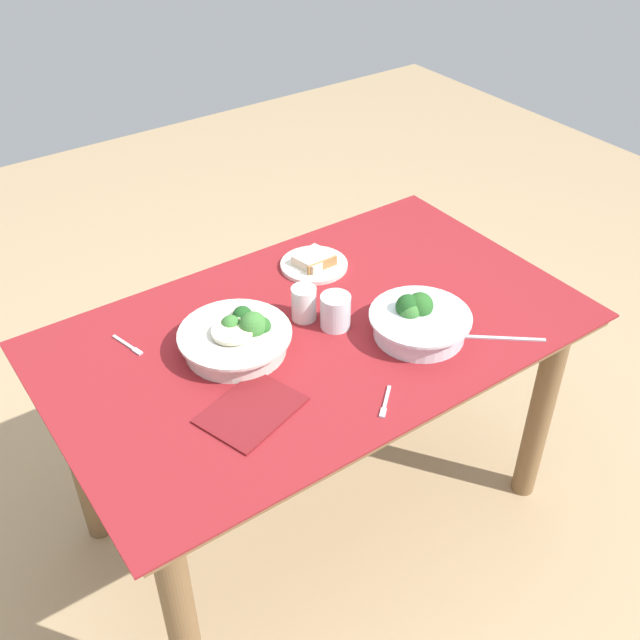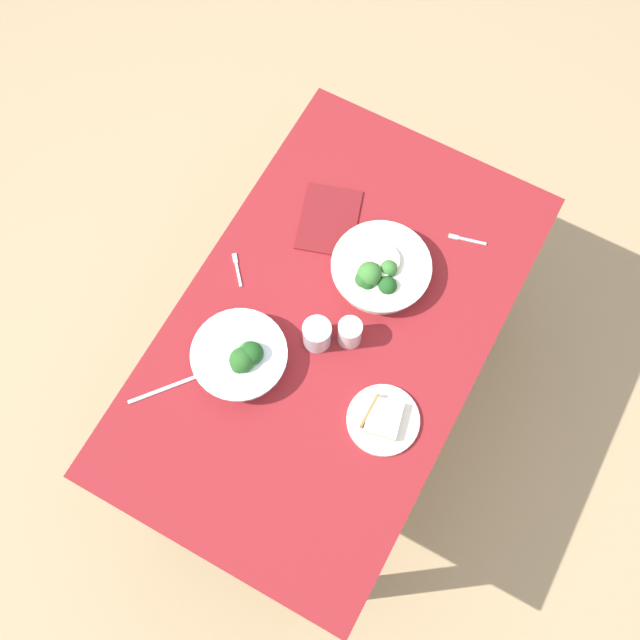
{
  "view_description": "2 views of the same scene",
  "coord_description": "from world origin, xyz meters",
  "px_view_note": "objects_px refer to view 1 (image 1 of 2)",
  "views": [
    {
      "loc": [
        -0.85,
        -1.23,
        1.86
      ],
      "look_at": [
        0.02,
        0.01,
        0.72
      ],
      "focal_mm": 41.98,
      "sensor_mm": 36.0,
      "label": 1
    },
    {
      "loc": [
        0.66,
        0.33,
        2.72
      ],
      "look_at": [
        -0.0,
        -0.04,
        0.72
      ],
      "focal_mm": 44.46,
      "sensor_mm": 36.0,
      "label": 2
    }
  ],
  "objects_px": {
    "water_glass_side": "(335,311)",
    "fork_by_far_bowl": "(129,346)",
    "water_glass_center": "(303,304)",
    "bread_side_plate": "(314,263)",
    "fork_by_near_bowl": "(385,403)",
    "broccoli_bowl_far": "(238,338)",
    "broccoli_bowl_near": "(419,321)",
    "table_knife_left": "(503,338)",
    "napkin_folded_upper": "(251,410)"
  },
  "relations": [
    {
      "from": "bread_side_plate",
      "to": "napkin_folded_upper",
      "type": "bearing_deg",
      "value": -138.21
    },
    {
      "from": "broccoli_bowl_far",
      "to": "bread_side_plate",
      "type": "bearing_deg",
      "value": 28.47
    },
    {
      "from": "bread_side_plate",
      "to": "water_glass_center",
      "type": "height_order",
      "value": "water_glass_center"
    },
    {
      "from": "broccoli_bowl_far",
      "to": "bread_side_plate",
      "type": "relative_size",
      "value": 1.45
    },
    {
      "from": "water_glass_center",
      "to": "fork_by_far_bowl",
      "type": "relative_size",
      "value": 0.85
    },
    {
      "from": "broccoli_bowl_far",
      "to": "water_glass_center",
      "type": "bearing_deg",
      "value": 4.03
    },
    {
      "from": "fork_by_near_bowl",
      "to": "table_knife_left",
      "type": "relative_size",
      "value": 0.4
    },
    {
      "from": "bread_side_plate",
      "to": "water_glass_side",
      "type": "relative_size",
      "value": 2.11
    },
    {
      "from": "table_knife_left",
      "to": "water_glass_center",
      "type": "bearing_deg",
      "value": -5.61
    },
    {
      "from": "broccoli_bowl_near",
      "to": "fork_by_far_bowl",
      "type": "bearing_deg",
      "value": 148.94
    },
    {
      "from": "bread_side_plate",
      "to": "water_glass_center",
      "type": "relative_size",
      "value": 2.09
    },
    {
      "from": "bread_side_plate",
      "to": "table_knife_left",
      "type": "relative_size",
      "value": 0.91
    },
    {
      "from": "water_glass_center",
      "to": "water_glass_side",
      "type": "xyz_separation_m",
      "value": [
        0.05,
        -0.07,
        -0.0
      ]
    },
    {
      "from": "broccoli_bowl_far",
      "to": "water_glass_side",
      "type": "bearing_deg",
      "value": -13.53
    },
    {
      "from": "water_glass_center",
      "to": "table_knife_left",
      "type": "distance_m",
      "value": 0.51
    },
    {
      "from": "broccoli_bowl_far",
      "to": "broccoli_bowl_near",
      "type": "xyz_separation_m",
      "value": [
        0.4,
        -0.21,
        0.0
      ]
    },
    {
      "from": "fork_by_far_bowl",
      "to": "water_glass_center",
      "type": "bearing_deg",
      "value": 55.89
    },
    {
      "from": "broccoli_bowl_far",
      "to": "fork_by_far_bowl",
      "type": "xyz_separation_m",
      "value": [
        -0.22,
        0.16,
        -0.03
      ]
    },
    {
      "from": "broccoli_bowl_far",
      "to": "napkin_folded_upper",
      "type": "bearing_deg",
      "value": -112.88
    },
    {
      "from": "broccoli_bowl_near",
      "to": "napkin_folded_upper",
      "type": "bearing_deg",
      "value": 179.86
    },
    {
      "from": "broccoli_bowl_far",
      "to": "table_knife_left",
      "type": "relative_size",
      "value": 1.32
    },
    {
      "from": "fork_by_far_bowl",
      "to": "broccoli_bowl_near",
      "type": "bearing_deg",
      "value": 44.69
    },
    {
      "from": "bread_side_plate",
      "to": "fork_by_far_bowl",
      "type": "distance_m",
      "value": 0.58
    },
    {
      "from": "fork_by_far_bowl",
      "to": "fork_by_near_bowl",
      "type": "height_order",
      "value": "same"
    },
    {
      "from": "water_glass_center",
      "to": "bread_side_plate",
      "type": "bearing_deg",
      "value": 48.47
    },
    {
      "from": "water_glass_side",
      "to": "table_knife_left",
      "type": "distance_m",
      "value": 0.42
    },
    {
      "from": "broccoli_bowl_far",
      "to": "water_glass_center",
      "type": "xyz_separation_m",
      "value": [
        0.2,
        0.01,
        0.01
      ]
    },
    {
      "from": "table_knife_left",
      "to": "napkin_folded_upper",
      "type": "relative_size",
      "value": 0.98
    },
    {
      "from": "water_glass_center",
      "to": "fork_by_far_bowl",
      "type": "height_order",
      "value": "water_glass_center"
    },
    {
      "from": "broccoli_bowl_far",
      "to": "table_knife_left",
      "type": "xyz_separation_m",
      "value": [
        0.56,
        -0.34,
        -0.03
      ]
    },
    {
      "from": "table_knife_left",
      "to": "napkin_folded_upper",
      "type": "distance_m",
      "value": 0.66
    },
    {
      "from": "fork_by_far_bowl",
      "to": "table_knife_left",
      "type": "distance_m",
      "value": 0.93
    },
    {
      "from": "fork_by_near_bowl",
      "to": "broccoli_bowl_far",
      "type": "bearing_deg",
      "value": -105.76
    },
    {
      "from": "water_glass_center",
      "to": "napkin_folded_upper",
      "type": "distance_m",
      "value": 0.36
    },
    {
      "from": "water_glass_side",
      "to": "fork_by_far_bowl",
      "type": "xyz_separation_m",
      "value": [
        -0.46,
        0.22,
        -0.04
      ]
    },
    {
      "from": "water_glass_center",
      "to": "fork_by_far_bowl",
      "type": "bearing_deg",
      "value": 160.14
    },
    {
      "from": "broccoli_bowl_near",
      "to": "bread_side_plate",
      "type": "height_order",
      "value": "broccoli_bowl_near"
    },
    {
      "from": "napkin_folded_upper",
      "to": "water_glass_side",
      "type": "bearing_deg",
      "value": 23.3
    },
    {
      "from": "fork_by_far_bowl",
      "to": "fork_by_near_bowl",
      "type": "xyz_separation_m",
      "value": [
        0.39,
        -0.52,
        0.0
      ]
    },
    {
      "from": "broccoli_bowl_near",
      "to": "water_glass_center",
      "type": "relative_size",
      "value": 2.79
    },
    {
      "from": "broccoli_bowl_far",
      "to": "napkin_folded_upper",
      "type": "xyz_separation_m",
      "value": [
        -0.09,
        -0.2,
        -0.03
      ]
    },
    {
      "from": "water_glass_center",
      "to": "broccoli_bowl_far",
      "type": "bearing_deg",
      "value": -175.97
    },
    {
      "from": "bread_side_plate",
      "to": "broccoli_bowl_near",
      "type": "bearing_deg",
      "value": -84.81
    },
    {
      "from": "table_knife_left",
      "to": "fork_by_far_bowl",
      "type": "bearing_deg",
      "value": 6.12
    },
    {
      "from": "fork_by_far_bowl",
      "to": "fork_by_near_bowl",
      "type": "relative_size",
      "value": 1.27
    },
    {
      "from": "water_glass_center",
      "to": "napkin_folded_upper",
      "type": "relative_size",
      "value": 0.42
    },
    {
      "from": "broccoli_bowl_near",
      "to": "broccoli_bowl_far",
      "type": "bearing_deg",
      "value": 152.71
    },
    {
      "from": "water_glass_side",
      "to": "fork_by_near_bowl",
      "type": "distance_m",
      "value": 0.31
    },
    {
      "from": "table_knife_left",
      "to": "water_glass_side",
      "type": "bearing_deg",
      "value": -3.14
    },
    {
      "from": "broccoli_bowl_far",
      "to": "fork_by_far_bowl",
      "type": "height_order",
      "value": "broccoli_bowl_far"
    }
  ]
}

